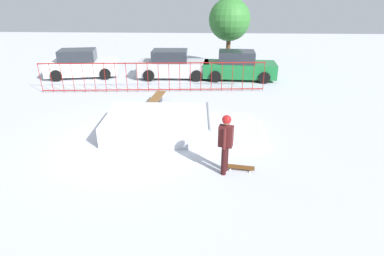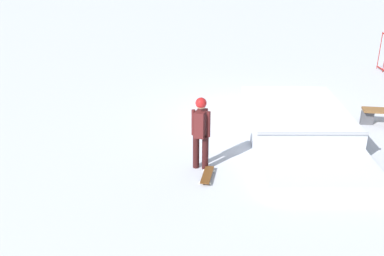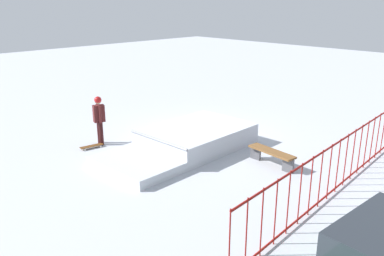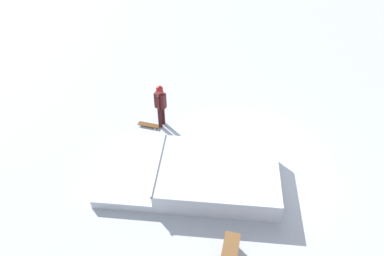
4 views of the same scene
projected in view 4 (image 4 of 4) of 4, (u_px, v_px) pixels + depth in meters
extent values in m
plane|color=#B2B7C1|center=(248.00, 169.00, 11.38)|extent=(60.00, 60.00, 0.00)
cube|color=silver|center=(218.00, 176.00, 10.71)|extent=(3.67, 2.70, 0.70)
cube|color=silver|center=(132.00, 174.00, 11.03)|extent=(1.87, 2.65, 0.30)
cylinder|color=gray|center=(159.00, 164.00, 10.61)|extent=(0.15, 2.60, 0.08)
cylinder|color=black|center=(160.00, 118.00, 12.74)|extent=(0.15, 0.15, 0.82)
cylinder|color=black|center=(163.00, 114.00, 12.89)|extent=(0.15, 0.15, 0.82)
cube|color=#4C1919|center=(160.00, 100.00, 12.35)|extent=(0.43, 0.32, 0.60)
cylinder|color=#4C1919|center=(158.00, 103.00, 12.23)|extent=(0.09, 0.09, 0.60)
cylinder|color=#4C1919|center=(163.00, 98.00, 12.47)|extent=(0.09, 0.09, 0.60)
sphere|color=tan|center=(160.00, 90.00, 12.06)|extent=(0.22, 0.22, 0.22)
sphere|color=#A51919|center=(159.00, 89.00, 12.04)|extent=(0.25, 0.25, 0.25)
cube|color=#593314|center=(149.00, 125.00, 12.96)|extent=(0.82, 0.32, 0.02)
cylinder|color=silver|center=(141.00, 126.00, 12.96)|extent=(0.06, 0.04, 0.06)
cylinder|color=silver|center=(143.00, 123.00, 13.13)|extent=(0.06, 0.04, 0.06)
cylinder|color=silver|center=(155.00, 129.00, 12.85)|extent=(0.06, 0.04, 0.06)
cylinder|color=silver|center=(157.00, 125.00, 13.02)|extent=(0.06, 0.04, 0.06)
cube|color=#4C4C51|center=(232.00, 243.00, 9.13)|extent=(0.08, 0.36, 0.42)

